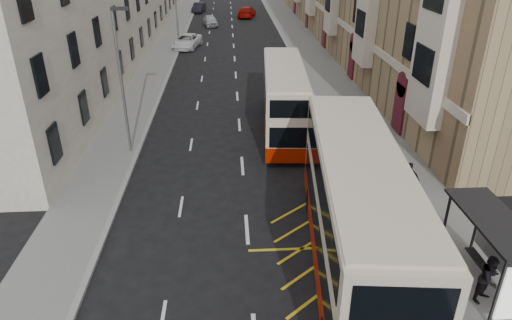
{
  "coord_description": "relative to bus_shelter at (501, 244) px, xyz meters",
  "views": [
    {
      "loc": [
        -0.58,
        -12.26,
        11.41
      ],
      "look_at": [
        0.57,
        6.93,
        1.86
      ],
      "focal_mm": 32.0,
      "sensor_mm": 36.0,
      "label": 1
    }
  ],
  "objects": [
    {
      "name": "street_lamp_near",
      "position": [
        -14.69,
        12.39,
        2.5
      ],
      "size": [
        0.93,
        0.18,
        8.0
      ],
      "color": "slate",
      "rests_on": "pavement_left"
    },
    {
      "name": "car_dark",
      "position": [
        -13.54,
        65.32,
        -1.39
      ],
      "size": [
        2.23,
        4.71,
        1.49
      ],
      "primitive_type": "imported",
      "rotation": [
        0.0,
        0.0,
        -0.15
      ],
      "color": "black",
      "rests_on": "ground"
    },
    {
      "name": "double_decker_rear",
      "position": [
        -5.55,
        15.18,
        0.02
      ],
      "size": [
        3.13,
        10.76,
        4.24
      ],
      "rotation": [
        0.0,
        0.0,
        -0.07
      ],
      "color": "beige",
      "rests_on": "ground"
    },
    {
      "name": "street_lamp_far",
      "position": [
        -14.69,
        42.39,
        2.5
      ],
      "size": [
        0.93,
        0.18,
        8.0
      ],
      "color": "slate",
      "rests_on": "pavement_left"
    },
    {
      "name": "car_silver",
      "position": [
        -11.34,
        52.95,
        -1.41
      ],
      "size": [
        2.42,
        4.52,
        1.46
      ],
      "primitive_type": "imported",
      "rotation": [
        0.0,
        0.0,
        0.17
      ],
      "color": "#B1B3BA",
      "rests_on": "ground"
    },
    {
      "name": "guard_railing",
      "position": [
        -2.09,
        6.14,
        -1.28
      ],
      "size": [
        0.06,
        6.56,
        1.01
      ],
      "color": "red",
      "rests_on": "pavement_right"
    },
    {
      "name": "white_van",
      "position": [
        -13.54,
        39.6,
        -1.4
      ],
      "size": [
        3.5,
        5.73,
        1.48
      ],
      "primitive_type": "imported",
      "rotation": [
        0.0,
        0.0,
        -0.21
      ],
      "color": "white",
      "rests_on": "ground"
    },
    {
      "name": "ground",
      "position": [
        -8.34,
        0.39,
        -2.14
      ],
      "size": [
        200.0,
        200.0,
        0.0
      ],
      "primitive_type": "plane",
      "color": "black",
      "rests_on": "ground"
    },
    {
      "name": "car_red",
      "position": [
        -6.03,
        60.01,
        -1.33
      ],
      "size": [
        3.25,
        5.86,
        1.61
      ],
      "primitive_type": "imported",
      "rotation": [
        0.0,
        0.0,
        2.95
      ],
      "color": "#900802",
      "rests_on": "ground"
    },
    {
      "name": "kerb_left",
      "position": [
        -14.34,
        30.39,
        -2.06
      ],
      "size": [
        0.25,
        120.0,
        0.15
      ],
      "primitive_type": "cube",
      "color": "gray",
      "rests_on": "ground"
    },
    {
      "name": "pavement_right",
      "position": [
        -0.34,
        30.39,
        -2.06
      ],
      "size": [
        4.0,
        120.0,
        0.15
      ],
      "primitive_type": "cube",
      "color": "slate",
      "rests_on": "ground"
    },
    {
      "name": "litter_bin",
      "position": [
        -1.99,
        -0.26,
        -1.49
      ],
      "size": [
        0.58,
        0.58,
        0.96
      ],
      "color": "black",
      "rests_on": "pavement_right"
    },
    {
      "name": "kerb_right",
      "position": [
        -2.34,
        30.39,
        -2.06
      ],
      "size": [
        0.25,
        120.0,
        0.15
      ],
      "primitive_type": "cube",
      "color": "gray",
      "rests_on": "ground"
    },
    {
      "name": "bus_shelter",
      "position": [
        0.0,
        0.0,
        0.0
      ],
      "size": [
        1.65,
        4.25,
        2.7
      ],
      "color": "black",
      "rests_on": "pavement_right"
    },
    {
      "name": "double_decker_front",
      "position": [
        -4.55,
        1.67,
        0.34
      ],
      "size": [
        4.03,
        12.44,
        4.87
      ],
      "rotation": [
        0.0,
        0.0,
        -0.1
      ],
      "color": "beige",
      "rests_on": "ground"
    },
    {
      "name": "pedestrian_mid",
      "position": [
        -0.39,
        -0.46,
        -1.1
      ],
      "size": [
        1.08,
        1.01,
        1.78
      ],
      "primitive_type": "imported",
      "rotation": [
        0.0,
        0.0,
        0.51
      ],
      "color": "black",
      "rests_on": "pavement_right"
    },
    {
      "name": "road_markings",
      "position": [
        -8.34,
        45.39,
        -2.13
      ],
      "size": [
        10.0,
        110.0,
        0.01
      ],
      "primitive_type": null,
      "color": "silver",
      "rests_on": "ground"
    },
    {
      "name": "pedestrian_near",
      "position": [
        -1.77,
        -0.24,
        -1.18
      ],
      "size": [
        0.7,
        0.63,
        1.61
      ],
      "primitive_type": "imported",
      "rotation": [
        0.0,
        0.0,
        3.67
      ],
      "color": "black",
      "rests_on": "pavement_right"
    },
    {
      "name": "pavement_left",
      "position": [
        -15.84,
        30.39,
        -2.06
      ],
      "size": [
        3.0,
        120.0,
        0.15
      ],
      "primitive_type": "cube",
      "color": "slate",
      "rests_on": "ground"
    },
    {
      "name": "pedestrian_far",
      "position": [
        -0.53,
        6.66,
        -1.15
      ],
      "size": [
        1.05,
        0.85,
        1.67
      ],
      "primitive_type": "imported",
      "rotation": [
        0.0,
        0.0,
        2.6
      ],
      "color": "black",
      "rests_on": "pavement_right"
    }
  ]
}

